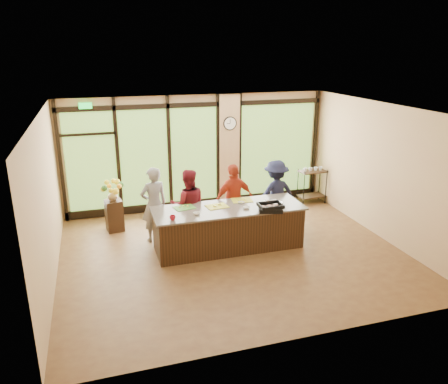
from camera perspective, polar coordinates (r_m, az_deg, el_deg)
floor at (r=9.30m, az=1.12°, el=-7.97°), size 7.00×7.00×0.00m
ceiling at (r=8.42m, az=1.25°, el=10.66°), size 7.00×7.00×0.00m
back_wall at (r=11.53m, az=-3.48°, el=5.16°), size 7.00×0.00×7.00m
left_wall at (r=8.39m, az=-22.18°, el=-1.29°), size 0.00×6.00×6.00m
right_wall at (r=10.34m, az=19.96°, el=2.52°), size 0.00×6.00×6.00m
window_wall at (r=11.55m, az=-2.62°, el=4.66°), size 6.90×0.12×3.00m
island_base at (r=9.38m, az=0.57°, el=-4.79°), size 3.10×1.00×0.88m
countertop at (r=9.21m, az=0.57°, el=-2.15°), size 3.20×1.10×0.04m
wall_clock at (r=11.48m, az=0.79°, el=8.95°), size 0.36×0.04×0.36m
cook_left at (r=9.71m, az=-9.14°, el=-1.62°), size 0.70×0.55×1.70m
cook_midleft at (r=9.68m, az=-4.70°, el=-1.71°), size 0.87×0.72×1.63m
cook_midright at (r=9.95m, az=1.29°, el=-0.99°), size 1.04×0.60×1.66m
cook_right at (r=10.47m, az=6.75°, el=-0.21°), size 1.12×0.73×1.63m
roasting_pan at (r=9.05m, az=6.08°, el=-2.21°), size 0.57×0.50×0.09m
mixing_bowl at (r=9.34m, az=6.45°, el=-1.55°), size 0.42×0.42×0.09m
cutting_board_left at (r=9.22m, az=-5.20°, el=-2.04°), size 0.47×0.39×0.01m
cutting_board_center at (r=9.25m, az=-0.93°, el=-1.89°), size 0.48×0.38×0.01m
cutting_board_right at (r=9.63m, az=2.34°, el=-1.06°), size 0.48×0.38×0.01m
prep_bowl_near at (r=8.83m, az=-3.62°, el=-2.81°), size 0.14×0.14×0.04m
prep_bowl_mid at (r=9.15m, az=2.94°, el=-2.04°), size 0.18×0.18×0.04m
prep_bowl_far at (r=9.44m, az=2.26°, el=-1.40°), size 0.17×0.17×0.03m
red_ramekin at (r=8.59m, az=-6.74°, el=-3.36°), size 0.16×0.16×0.09m
flower_stand at (r=10.59m, az=-14.13°, el=-2.98°), size 0.43×0.43×0.75m
flower_vase at (r=10.42m, az=-14.34°, el=-0.43°), size 0.26×0.26×0.25m
bar_cart at (r=12.30m, az=11.44°, el=1.35°), size 0.77×0.47×1.01m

